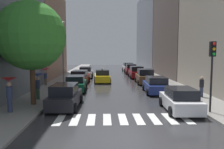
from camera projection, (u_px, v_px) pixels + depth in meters
ground_plane at (111, 78)px, 33.83m from camera, size 28.00×72.00×0.04m
sidewalk_left at (67, 77)px, 33.58m from camera, size 3.00×72.00×0.15m
sidewalk_right at (154, 77)px, 34.07m from camera, size 3.00×72.00×0.15m
crosswalk_stripes at (123, 119)px, 12.81m from camera, size 7.65×2.20×0.01m
building_left_mid at (38, 34)px, 34.22m from camera, size 6.00×15.07×13.15m
building_right_mid at (183, 14)px, 34.09m from camera, size 6.00×13.91×19.25m
building_right_far at (156, 32)px, 51.38m from camera, size 6.00×20.11×16.93m
parked_car_left_nearest at (65, 96)px, 15.46m from camera, size 2.10×4.48×1.65m
parked_car_left_second at (76, 84)px, 22.07m from camera, size 2.14×4.30×1.55m
parked_car_left_third at (80, 77)px, 27.56m from camera, size 2.29×4.85×1.62m
parked_car_left_fourth at (86, 72)px, 34.20m from camera, size 2.11×4.66×1.65m
parked_car_right_nearest at (180, 100)px, 14.48m from camera, size 2.21×4.21×1.54m
parked_car_right_second at (156, 85)px, 21.07m from camera, size 2.30×4.44×1.54m
parked_car_right_third at (145, 77)px, 27.47m from camera, size 2.26×4.46×1.80m
parked_car_right_fourth at (136, 72)px, 33.54m from camera, size 2.19×4.71×1.77m
parked_car_right_fifth at (131, 69)px, 39.72m from camera, size 2.04×4.25×1.78m
parked_car_right_sixth at (128, 67)px, 45.89m from camera, size 2.20×4.65×1.72m
taxi_midroad at (102, 76)px, 28.80m from camera, size 2.19×4.65×1.81m
pedestrian_foreground at (9, 88)px, 13.64m from camera, size 0.91×0.91×2.12m
pedestrian_near_tree at (202, 86)px, 18.42m from camera, size 0.36×0.36×1.69m
pedestrian_by_kerb at (38, 80)px, 17.47m from camera, size 1.18×1.18×2.02m
pedestrian_far_side at (45, 73)px, 24.99m from camera, size 1.00×1.00×1.87m
street_tree_left at (31, 36)px, 15.42m from camera, size 4.75×4.75×7.16m
traffic_light_right_corner at (212, 61)px, 13.49m from camera, size 0.30×0.42×4.30m
lamp_post_left at (63, 49)px, 24.71m from camera, size 0.60×0.28×7.03m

